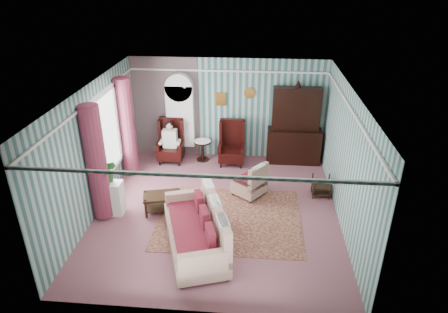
# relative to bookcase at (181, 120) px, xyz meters

# --- Properties ---
(floor) EXTENTS (6.00, 6.00, 0.00)m
(floor) POSITION_rel_bookcase_xyz_m (1.35, -2.84, -1.12)
(floor) COLOR #814B51
(floor) RESTS_ON ground
(room_shell) EXTENTS (5.53, 6.02, 2.91)m
(room_shell) POSITION_rel_bookcase_xyz_m (0.73, -2.66, 0.89)
(room_shell) COLOR #396766
(room_shell) RESTS_ON ground
(bookcase) EXTENTS (0.80, 0.28, 2.24)m
(bookcase) POSITION_rel_bookcase_xyz_m (0.00, 0.00, 0.00)
(bookcase) COLOR silver
(bookcase) RESTS_ON floor
(dresser_hutch) EXTENTS (1.50, 0.56, 2.36)m
(dresser_hutch) POSITION_rel_bookcase_xyz_m (3.25, -0.12, 0.06)
(dresser_hutch) COLOR black
(dresser_hutch) RESTS_ON floor
(wingback_left) EXTENTS (0.76, 0.80, 1.25)m
(wingback_left) POSITION_rel_bookcase_xyz_m (-0.25, -0.39, -0.50)
(wingback_left) COLOR black
(wingback_left) RESTS_ON floor
(wingback_right) EXTENTS (0.76, 0.80, 1.25)m
(wingback_right) POSITION_rel_bookcase_xyz_m (1.50, -0.39, -0.50)
(wingback_right) COLOR black
(wingback_right) RESTS_ON floor
(seated_woman) EXTENTS (0.44, 0.40, 1.18)m
(seated_woman) POSITION_rel_bookcase_xyz_m (-0.25, -0.39, -0.53)
(seated_woman) COLOR silver
(seated_woman) RESTS_ON floor
(round_side_table) EXTENTS (0.50, 0.50, 0.60)m
(round_side_table) POSITION_rel_bookcase_xyz_m (0.65, -0.24, -0.82)
(round_side_table) COLOR black
(round_side_table) RESTS_ON floor
(nest_table) EXTENTS (0.45, 0.38, 0.54)m
(nest_table) POSITION_rel_bookcase_xyz_m (3.82, -1.94, -0.85)
(nest_table) COLOR black
(nest_table) RESTS_ON floor
(plant_stand) EXTENTS (0.55, 0.35, 0.80)m
(plant_stand) POSITION_rel_bookcase_xyz_m (-1.05, -3.14, -0.72)
(plant_stand) COLOR white
(plant_stand) RESTS_ON floor
(rug) EXTENTS (3.20, 2.60, 0.01)m
(rug) POSITION_rel_bookcase_xyz_m (1.65, -3.14, -1.11)
(rug) COLOR #4A181F
(rug) RESTS_ON floor
(sofa) EXTENTS (1.55, 2.41, 0.90)m
(sofa) POSITION_rel_bookcase_xyz_m (1.05, -4.27, -0.67)
(sofa) COLOR #BBB091
(sofa) RESTS_ON floor
(floral_armchair) EXTENTS (1.07, 1.06, 1.06)m
(floral_armchair) POSITION_rel_bookcase_xyz_m (2.05, -2.07, -0.59)
(floral_armchair) COLOR beige
(floral_armchair) RESTS_ON floor
(coffee_table) EXTENTS (0.94, 0.69, 0.45)m
(coffee_table) POSITION_rel_bookcase_xyz_m (0.09, -2.98, -0.90)
(coffee_table) COLOR black
(coffee_table) RESTS_ON floor
(potted_plant_a) EXTENTS (0.51, 0.48, 0.45)m
(potted_plant_a) POSITION_rel_bookcase_xyz_m (-1.10, -3.28, -0.10)
(potted_plant_a) COLOR #184B17
(potted_plant_a) RESTS_ON plant_stand
(potted_plant_b) EXTENTS (0.29, 0.23, 0.52)m
(potted_plant_b) POSITION_rel_bookcase_xyz_m (-1.01, -3.07, -0.06)
(potted_plant_b) COLOR #235A1C
(potted_plant_b) RESTS_ON plant_stand
(potted_plant_c) EXTENTS (0.28, 0.28, 0.38)m
(potted_plant_c) POSITION_rel_bookcase_xyz_m (-1.12, -3.05, -0.13)
(potted_plant_c) COLOR #1B561B
(potted_plant_c) RESTS_ON plant_stand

